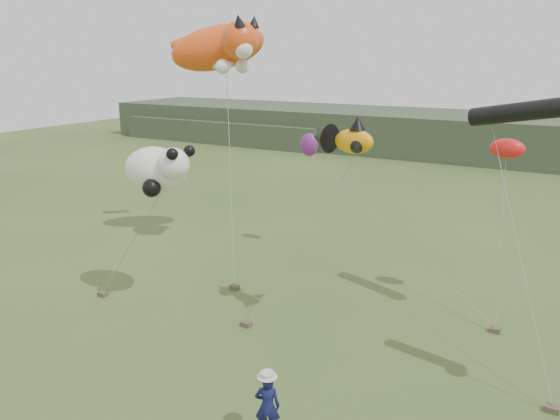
{
  "coord_description": "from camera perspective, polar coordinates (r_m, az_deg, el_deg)",
  "views": [
    {
      "loc": [
        6.63,
        -10.99,
        9.41
      ],
      "look_at": [
        -1.34,
        3.0,
        4.9
      ],
      "focal_mm": 35.0,
      "sensor_mm": 36.0,
      "label": 1
    }
  ],
  "objects": [
    {
      "name": "headland",
      "position": [
        57.02,
        19.7,
        7.2
      ],
      "size": [
        90.0,
        13.0,
        4.0
      ],
      "color": "#2D3D28",
      "rests_on": "ground"
    },
    {
      "name": "fish_kite",
      "position": [
        18.21,
        6.49,
        7.39
      ],
      "size": [
        2.65,
        1.75,
        1.3
      ],
      "color": "orange",
      "rests_on": "ground"
    },
    {
      "name": "cat_kite",
      "position": [
        26.86,
        -6.06,
        16.59
      ],
      "size": [
        6.05,
        4.45,
        2.95
      ],
      "color": "#E74A13",
      "rests_on": "ground"
    },
    {
      "name": "sandbag_anchors",
      "position": [
        20.3,
        2.74,
        -11.68
      ],
      "size": [
        16.9,
        5.0,
        0.18
      ],
      "color": "brown",
      "rests_on": "ground"
    },
    {
      "name": "festival_attendant",
      "position": [
        14.69,
        -1.32,
        -19.81
      ],
      "size": [
        0.76,
        0.65,
        1.77
      ],
      "primitive_type": "imported",
      "rotation": [
        0.0,
        0.0,
        3.57
      ],
      "color": "#121344",
      "rests_on": "ground"
    },
    {
      "name": "ground",
      "position": [
        15.91,
        -1.24,
        -20.59
      ],
      "size": [
        120.0,
        120.0,
        0.0
      ],
      "primitive_type": "plane",
      "color": "#385123",
      "rests_on": "ground"
    },
    {
      "name": "misc_kites",
      "position": [
        23.55,
        12.16,
        6.51
      ],
      "size": [
        10.22,
        2.91,
        1.78
      ],
      "color": "red",
      "rests_on": "ground"
    },
    {
      "name": "panda_kite",
      "position": [
        20.93,
        -12.63,
        4.16
      ],
      "size": [
        3.08,
        1.99,
        1.91
      ],
      "color": "white",
      "rests_on": "ground"
    }
  ]
}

